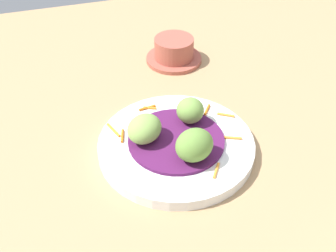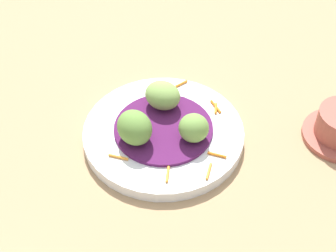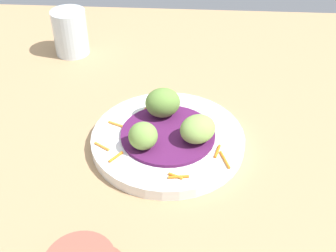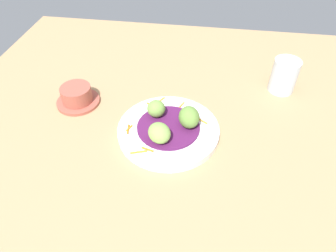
{
  "view_description": "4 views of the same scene",
  "coord_description": "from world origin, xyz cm",
  "px_view_note": "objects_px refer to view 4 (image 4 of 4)",
  "views": [
    {
      "loc": [
        -47.32,
        17.53,
        45.99
      ],
      "look_at": [
        -1.46,
        3.11,
        5.43
      ],
      "focal_mm": 44.27,
      "sensor_mm": 36.0,
      "label": 1
    },
    {
      "loc": [
        -18.78,
        -47.42,
        57.23
      ],
      "look_at": [
        -2.98,
        1.59,
        5.24
      ],
      "focal_mm": 54.16,
      "sensor_mm": 36.0,
      "label": 2
    },
    {
      "loc": [
        49.39,
        5.87,
        47.57
      ],
      "look_at": [
        -3.54,
        2.44,
        5.6
      ],
      "focal_mm": 47.49,
      "sensor_mm": 36.0,
      "label": 3
    },
    {
      "loc": [
        -10.89,
        52.91,
        52.77
      ],
      "look_at": [
        -3.56,
        3.99,
        5.87
      ],
      "focal_mm": 32.5,
      "sensor_mm": 36.0,
      "label": 4
    }
  ],
  "objects_px": {
    "main_plate": "(168,131)",
    "guac_scoop_center": "(159,133)",
    "guac_scoop_left": "(157,109)",
    "guac_scoop_right": "(189,117)",
    "water_glass": "(284,76)",
    "terracotta_bowl": "(77,96)"
  },
  "relations": [
    {
      "from": "main_plate",
      "to": "guac_scoop_center",
      "type": "distance_m",
      "value": 0.06
    },
    {
      "from": "main_plate",
      "to": "guac_scoop_left",
      "type": "distance_m",
      "value": 0.06
    },
    {
      "from": "guac_scoop_center",
      "to": "water_glass",
      "type": "height_order",
      "value": "water_glass"
    },
    {
      "from": "guac_scoop_left",
      "to": "guac_scoop_center",
      "type": "relative_size",
      "value": 0.78
    },
    {
      "from": "terracotta_bowl",
      "to": "water_glass",
      "type": "height_order",
      "value": "water_glass"
    },
    {
      "from": "water_glass",
      "to": "terracotta_bowl",
      "type": "bearing_deg",
      "value": 14.53
    },
    {
      "from": "guac_scoop_right",
      "to": "main_plate",
      "type": "bearing_deg",
      "value": 13.75
    },
    {
      "from": "guac_scoop_left",
      "to": "water_glass",
      "type": "bearing_deg",
      "value": -149.79
    },
    {
      "from": "guac_scoop_right",
      "to": "guac_scoop_center",
      "type": "bearing_deg",
      "value": 43.75
    },
    {
      "from": "guac_scoop_left",
      "to": "guac_scoop_center",
      "type": "distance_m",
      "value": 0.08
    },
    {
      "from": "guac_scoop_center",
      "to": "guac_scoop_right",
      "type": "bearing_deg",
      "value": -136.25
    },
    {
      "from": "main_plate",
      "to": "water_glass",
      "type": "xyz_separation_m",
      "value": [
        -0.28,
        -0.22,
        0.04
      ]
    },
    {
      "from": "main_plate",
      "to": "guac_scoop_center",
      "type": "height_order",
      "value": "guac_scoop_center"
    },
    {
      "from": "terracotta_bowl",
      "to": "guac_scoop_left",
      "type": "bearing_deg",
      "value": 168.48
    },
    {
      "from": "guac_scoop_left",
      "to": "terracotta_bowl",
      "type": "relative_size",
      "value": 0.39
    },
    {
      "from": "terracotta_bowl",
      "to": "water_glass",
      "type": "bearing_deg",
      "value": -165.47
    },
    {
      "from": "guac_scoop_right",
      "to": "terracotta_bowl",
      "type": "bearing_deg",
      "value": -12.78
    },
    {
      "from": "guac_scoop_right",
      "to": "water_glass",
      "type": "bearing_deg",
      "value": -138.9
    },
    {
      "from": "guac_scoop_left",
      "to": "guac_scoop_right",
      "type": "bearing_deg",
      "value": 163.75
    },
    {
      "from": "guac_scoop_left",
      "to": "guac_scoop_center",
      "type": "bearing_deg",
      "value": 103.75
    },
    {
      "from": "guac_scoop_center",
      "to": "guac_scoop_right",
      "type": "distance_m",
      "value": 0.08
    },
    {
      "from": "main_plate",
      "to": "terracotta_bowl",
      "type": "height_order",
      "value": "terracotta_bowl"
    }
  ]
}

